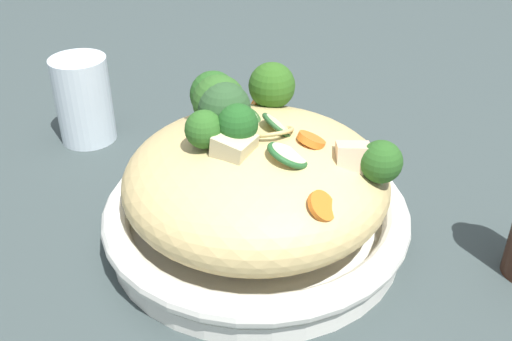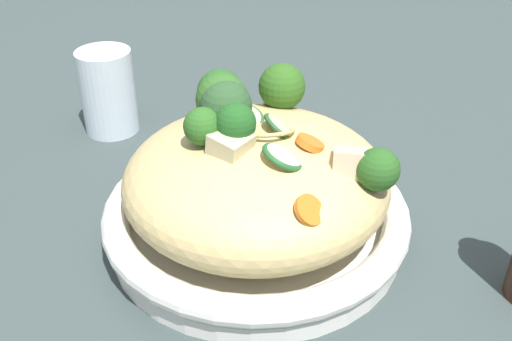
% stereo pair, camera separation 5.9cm
% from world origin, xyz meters
% --- Properties ---
extents(ground_plane, '(3.00, 3.00, 0.00)m').
position_xyz_m(ground_plane, '(0.00, 0.00, 0.00)').
color(ground_plane, '#354140').
extents(serving_bowl, '(0.31, 0.31, 0.05)m').
position_xyz_m(serving_bowl, '(0.00, 0.00, 0.02)').
color(serving_bowl, white).
rests_on(serving_bowl, ground_plane).
extents(noodle_heap, '(0.26, 0.26, 0.11)m').
position_xyz_m(noodle_heap, '(-0.00, -0.00, 0.07)').
color(noodle_heap, tan).
rests_on(noodle_heap, serving_bowl).
extents(broccoli_florets, '(0.24, 0.17, 0.09)m').
position_xyz_m(broccoli_florets, '(0.02, -0.02, 0.14)').
color(broccoli_florets, '#96B570').
rests_on(broccoli_florets, serving_bowl).
extents(carrot_coins, '(0.18, 0.20, 0.04)m').
position_xyz_m(carrot_coins, '(-0.01, -0.02, 0.11)').
color(carrot_coins, orange).
rests_on(carrot_coins, serving_bowl).
extents(zucchini_slices, '(0.12, 0.11, 0.03)m').
position_xyz_m(zucchini_slices, '(-0.00, -0.01, 0.12)').
color(zucchini_slices, beige).
rests_on(zucchini_slices, serving_bowl).
extents(chicken_chunks, '(0.14, 0.08, 0.04)m').
position_xyz_m(chicken_chunks, '(-0.04, 0.02, 0.12)').
color(chicken_chunks, beige).
rests_on(chicken_chunks, serving_bowl).
extents(drinking_glass, '(0.07, 0.07, 0.11)m').
position_xyz_m(drinking_glass, '(0.28, -0.13, 0.06)').
color(drinking_glass, silver).
rests_on(drinking_glass, ground_plane).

